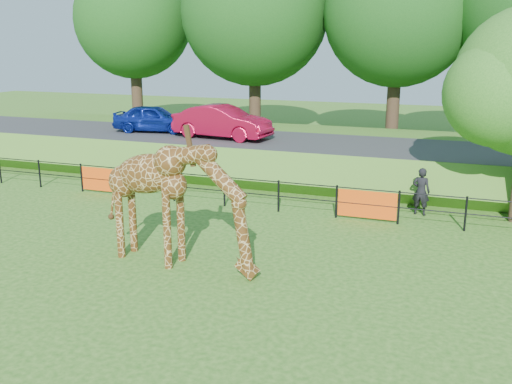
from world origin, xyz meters
TOP-DOWN VIEW (x-y plane):
  - ground at (0.00, 0.00)m, footprint 90.00×90.00m
  - giraffe at (-0.93, 2.54)m, footprint 4.65×1.48m
  - perimeter_fence at (0.00, 8.00)m, footprint 28.07×0.10m
  - embankment at (0.00, 15.50)m, footprint 40.00×9.00m
  - road at (0.00, 14.00)m, footprint 40.00×5.00m
  - car_blue at (-8.35, 14.23)m, footprint 4.00×2.13m
  - car_red at (-4.48, 13.61)m, footprint 4.65×2.10m
  - visitor at (4.56, 9.31)m, footprint 0.64×0.48m
  - bg_tree_line at (1.89, 22.00)m, footprint 37.30×8.80m

SIDE VIEW (x-z plane):
  - ground at x=0.00m, z-range 0.00..0.00m
  - perimeter_fence at x=0.00m, z-range 0.00..1.10m
  - embankment at x=0.00m, z-range 0.00..1.30m
  - visitor at x=4.56m, z-range 0.00..1.61m
  - road at x=0.00m, z-range 1.30..1.42m
  - giraffe at x=-0.93m, z-range 0.00..3.27m
  - car_blue at x=-8.35m, z-range 1.42..2.72m
  - car_red at x=-4.48m, z-range 1.42..2.90m
  - bg_tree_line at x=1.89m, z-range 1.28..13.10m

